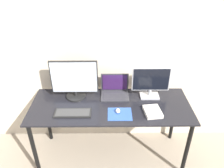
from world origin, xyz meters
name	(u,v)px	position (x,y,z in m)	size (l,w,h in m)	color
wall_back	(110,51)	(0.00, 0.74, 1.25)	(7.00, 0.05, 2.50)	beige
desk	(111,112)	(0.00, 0.34, 0.68)	(1.76, 0.68, 0.78)	black
monitor_left	(75,80)	(-0.40, 0.50, 1.00)	(0.52, 0.22, 0.46)	black
monitor_right	(151,82)	(0.45, 0.50, 0.97)	(0.42, 0.15, 0.37)	#B2B2B7
laptop	(115,90)	(0.05, 0.55, 0.83)	(0.32, 0.24, 0.24)	#333338
keyboard	(73,113)	(-0.39, 0.19, 0.78)	(0.38, 0.15, 0.02)	black
mousepad	(120,114)	(0.10, 0.18, 0.78)	(0.25, 0.22, 0.00)	#2D519E
mouse	(118,111)	(0.08, 0.21, 0.80)	(0.04, 0.07, 0.04)	silver
book	(153,112)	(0.44, 0.19, 0.80)	(0.19, 0.23, 0.04)	silver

